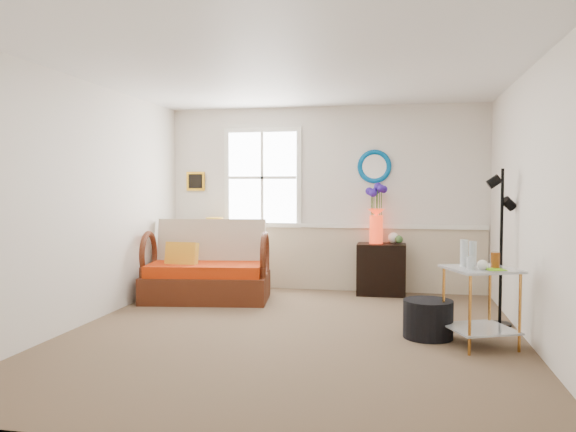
% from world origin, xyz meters
% --- Properties ---
extents(floor, '(4.50, 5.00, 0.01)m').
position_xyz_m(floor, '(0.00, 0.00, 0.00)').
color(floor, brown).
rests_on(floor, ground).
extents(ceiling, '(4.50, 5.00, 0.01)m').
position_xyz_m(ceiling, '(0.00, 0.00, 2.60)').
color(ceiling, white).
rests_on(ceiling, walls).
extents(walls, '(4.51, 5.01, 2.60)m').
position_xyz_m(walls, '(0.00, 0.00, 1.30)').
color(walls, silver).
rests_on(walls, floor).
extents(wainscot, '(4.46, 0.02, 0.90)m').
position_xyz_m(wainscot, '(0.00, 2.48, 0.45)').
color(wainscot, '#C2B091').
rests_on(wainscot, walls).
extents(chair_rail, '(4.46, 0.04, 0.06)m').
position_xyz_m(chair_rail, '(0.00, 2.47, 0.92)').
color(chair_rail, white).
rests_on(chair_rail, walls).
extents(window, '(1.14, 0.06, 1.44)m').
position_xyz_m(window, '(-0.90, 2.47, 1.60)').
color(window, white).
rests_on(window, walls).
extents(picture, '(0.28, 0.03, 0.28)m').
position_xyz_m(picture, '(-1.92, 2.48, 1.55)').
color(picture, '#C58C1B').
rests_on(picture, walls).
extents(mirror, '(0.47, 0.07, 0.47)m').
position_xyz_m(mirror, '(0.70, 2.48, 1.75)').
color(mirror, '#0066A1').
rests_on(mirror, walls).
extents(loveseat, '(1.69, 1.11, 1.03)m').
position_xyz_m(loveseat, '(-1.40, 1.45, 0.52)').
color(loveseat, '#5E2C17').
rests_on(loveseat, floor).
extents(throw_pillow, '(0.43, 0.14, 0.42)m').
position_xyz_m(throw_pillow, '(-1.69, 1.31, 0.55)').
color(throw_pillow, orange).
rests_on(throw_pillow, loveseat).
extents(lamp_stand, '(0.32, 0.32, 0.56)m').
position_xyz_m(lamp_stand, '(-1.60, 2.25, 0.28)').
color(lamp_stand, black).
rests_on(lamp_stand, floor).
extents(table_lamp, '(0.26, 0.26, 0.46)m').
position_xyz_m(table_lamp, '(-1.57, 2.29, 0.79)').
color(table_lamp, '#B37720').
rests_on(table_lamp, lamp_stand).
extents(potted_plant, '(0.40, 0.43, 0.28)m').
position_xyz_m(potted_plant, '(-1.47, 2.29, 0.70)').
color(potted_plant, '#406A31').
rests_on(potted_plant, lamp_stand).
extents(cabinet, '(0.65, 0.42, 0.70)m').
position_xyz_m(cabinet, '(0.81, 2.26, 0.35)').
color(cabinet, black).
rests_on(cabinet, floor).
extents(flower_vase, '(0.30, 0.30, 0.80)m').
position_xyz_m(flower_vase, '(0.74, 2.31, 1.09)').
color(flower_vase, red).
rests_on(flower_vase, cabinet).
extents(side_table, '(0.75, 0.75, 0.73)m').
position_xyz_m(side_table, '(1.78, -0.07, 0.36)').
color(side_table, '#BC7A30').
rests_on(side_table, floor).
extents(tabletop_items, '(0.52, 0.52, 0.25)m').
position_xyz_m(tabletop_items, '(1.79, -0.04, 0.85)').
color(tabletop_items, silver).
rests_on(tabletop_items, side_table).
extents(floor_lamp, '(0.24, 0.24, 1.66)m').
position_xyz_m(floor_lamp, '(2.10, 0.78, 0.83)').
color(floor_lamp, black).
rests_on(floor_lamp, floor).
extents(ottoman, '(0.59, 0.59, 0.37)m').
position_xyz_m(ottoman, '(1.33, 0.14, 0.18)').
color(ottoman, black).
rests_on(ottoman, floor).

